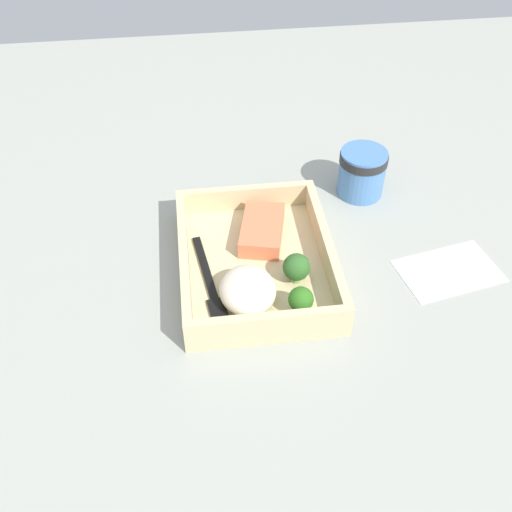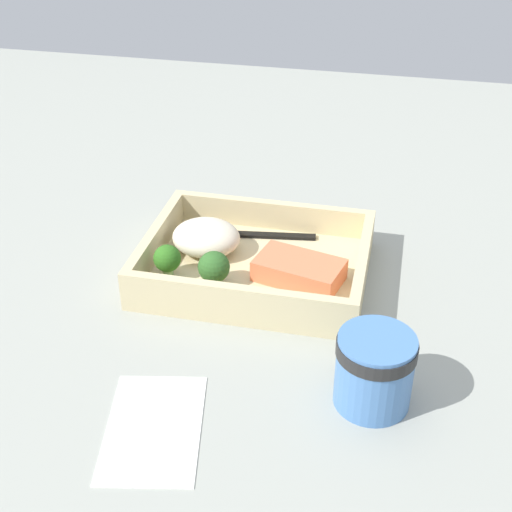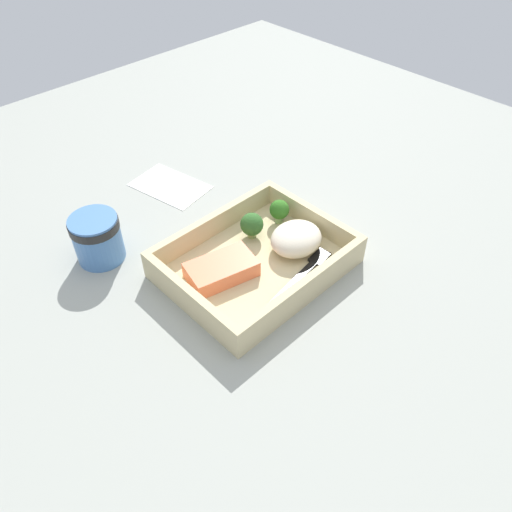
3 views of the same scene
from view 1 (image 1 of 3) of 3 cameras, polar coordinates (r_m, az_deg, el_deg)
ground_plane at (r=85.22cm, az=0.00°, el=-1.80°), size 160.00×160.00×2.00cm
takeout_tray at (r=84.09cm, az=0.00°, el=-1.03°), size 26.69×20.94×1.20cm
tray_rim at (r=82.37cm, az=0.00°, el=0.18°), size 26.69×20.94×3.72cm
salmon_fillet at (r=86.97cm, az=0.58°, el=2.51°), size 11.15×8.00×2.59cm
mashed_potatoes at (r=77.32cm, az=-0.80°, el=-3.27°), size 8.50×7.39×4.15cm
broccoli_floret_1 at (r=79.85cm, az=3.88°, el=-1.11°), size 3.73×3.73×4.41cm
broccoli_floret_2 at (r=75.83cm, az=4.29°, el=-4.18°), size 3.27×3.27×4.26cm
fork at (r=81.21cm, az=-4.49°, el=-2.43°), size 15.87×3.86×0.44cm
paper_cup at (r=96.86cm, az=10.07°, el=8.02°), size 7.56×7.56×7.65cm
receipt_slip at (r=88.51cm, az=17.87°, el=-1.32°), size 11.27×15.23×0.24cm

